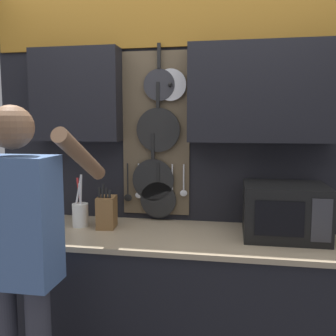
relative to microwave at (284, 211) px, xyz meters
name	(u,v)px	position (x,y,z in m)	size (l,w,h in m)	color
base_cabinet_counter	(168,306)	(-0.68, -0.06, -0.61)	(1.98, 0.67, 0.91)	black
back_wall_unit	(178,136)	(-0.67, 0.25, 0.42)	(2.55, 0.20, 2.53)	black
microwave	(284,211)	(0.00, 0.00, 0.00)	(0.47, 0.40, 0.31)	black
knife_block	(107,212)	(-1.09, 0.00, -0.05)	(0.13, 0.16, 0.29)	brown
utensil_crock	(80,213)	(-1.26, 0.00, -0.07)	(0.10, 0.10, 0.34)	white
person	(19,247)	(-1.30, -0.64, -0.08)	(0.54, 0.62, 1.66)	#383842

